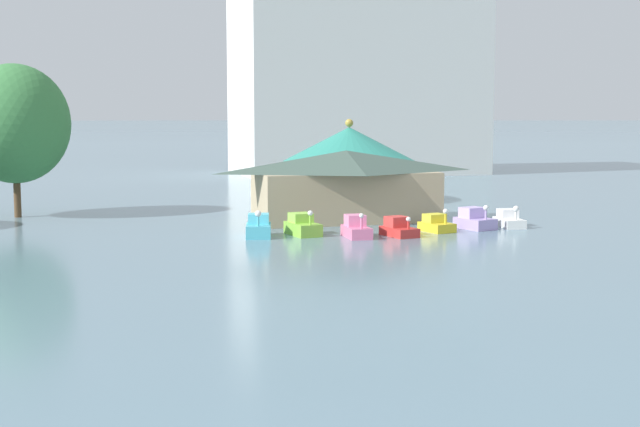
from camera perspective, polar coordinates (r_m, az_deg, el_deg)
The scene contains 11 objects.
pedal_boat_cyan at distance 55.47m, azimuth -3.93°, elevation -0.90°, with size 2.05×2.90×1.76m.
pedal_boat_lime at distance 56.19m, azimuth -1.12°, elevation -0.82°, with size 1.88×3.05×1.67m.
pedal_boat_pink at distance 55.24m, azimuth 2.31°, elevation -0.96°, with size 1.47×2.86×1.61m.
pedal_boat_red at distance 55.93m, azimuth 5.02°, elevation -0.96°, with size 1.91×2.79×1.32m.
pedal_boat_yellow at distance 58.38m, azimuth 7.41°, elevation -0.70°, with size 1.96×2.54×1.57m.
pedal_boat_lavender at distance 60.14m, azimuth 9.79°, elevation -0.43°, with size 2.30×2.93×1.67m.
pedal_boat_white at distance 61.60m, azimuth 11.93°, elevation -0.39°, with size 1.69×3.00×1.55m.
boathouse at distance 63.29m, azimuth 1.67°, elevation 1.87°, with size 13.60×6.36×5.01m.
green_roof_pavilion at distance 77.86m, azimuth 1.86°, elevation 3.55°, with size 11.49×11.49×7.12m.
shoreline_tree_mid at distance 69.14m, azimuth -18.85°, elevation 5.42°, with size 7.98×7.98×11.20m.
background_building_block at distance 115.41m, azimuth 2.31°, elevation 8.77°, with size 30.72×17.57×24.78m.
Camera 1 is at (-1.24, -15.54, 7.59)m, focal length 50.31 mm.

